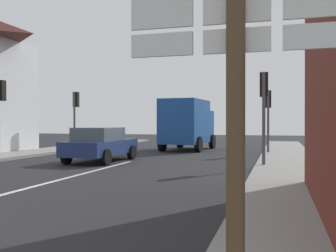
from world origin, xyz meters
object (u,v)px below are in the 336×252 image
(sedan_far, at_px, (101,144))
(traffic_light_near_right, at_px, (264,97))
(delivery_truck, at_px, (188,123))
(traffic_light_far_right, at_px, (268,107))
(route_sign_post, at_px, (236,77))
(traffic_light_far_left, at_px, (76,107))
(traffic_light_near_left, at_px, (1,101))

(sedan_far, relative_size, traffic_light_near_right, 1.19)
(sedan_far, relative_size, delivery_truck, 0.82)
(traffic_light_far_right, bearing_deg, sedan_far, -139.62)
(delivery_truck, relative_size, route_sign_post, 1.60)
(traffic_light_far_left, relative_size, traffic_light_near_right, 1.00)
(route_sign_post, height_order, traffic_light_near_left, traffic_light_near_left)
(traffic_light_near_left, relative_size, traffic_light_near_right, 1.00)
(traffic_light_far_right, bearing_deg, delivery_truck, 156.55)
(traffic_light_near_left, height_order, traffic_light_near_right, traffic_light_near_left)
(delivery_truck, bearing_deg, traffic_light_far_right, -23.45)
(traffic_light_far_right, relative_size, traffic_light_far_left, 0.95)
(traffic_light_far_left, distance_m, traffic_light_near_right, 12.79)
(sedan_far, distance_m, traffic_light_near_right, 7.12)
(traffic_light_near_left, bearing_deg, sedan_far, 11.40)
(traffic_light_near_left, bearing_deg, delivery_truck, 54.08)
(route_sign_post, bearing_deg, traffic_light_near_left, 134.97)
(delivery_truck, relative_size, traffic_light_near_right, 1.45)
(delivery_truck, xyz_separation_m, traffic_light_far_right, (4.85, -2.10, 0.85))
(sedan_far, xyz_separation_m, traffic_light_far_left, (-4.38, 5.66, 1.86))
(sedan_far, distance_m, traffic_light_near_left, 4.84)
(traffic_light_far_right, relative_size, traffic_light_near_left, 0.95)
(route_sign_post, distance_m, traffic_light_near_left, 16.22)
(traffic_light_far_right, bearing_deg, traffic_light_far_left, -179.16)
(traffic_light_near_left, xyz_separation_m, traffic_light_near_right, (11.23, 0.43, -0.00))
(sedan_far, bearing_deg, traffic_light_near_left, -168.60)
(traffic_light_far_left, relative_size, traffic_light_near_left, 1.00)
(traffic_light_far_right, distance_m, traffic_light_near_right, 6.28)
(traffic_light_far_left, height_order, traffic_light_near_right, traffic_light_near_right)
(route_sign_post, bearing_deg, traffic_light_far_left, 122.46)
(sedan_far, height_order, delivery_truck, delivery_truck)
(delivery_truck, height_order, route_sign_post, route_sign_post)
(delivery_truck, height_order, traffic_light_near_left, traffic_light_near_left)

